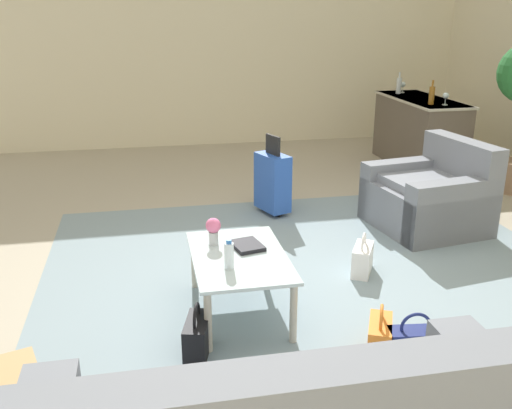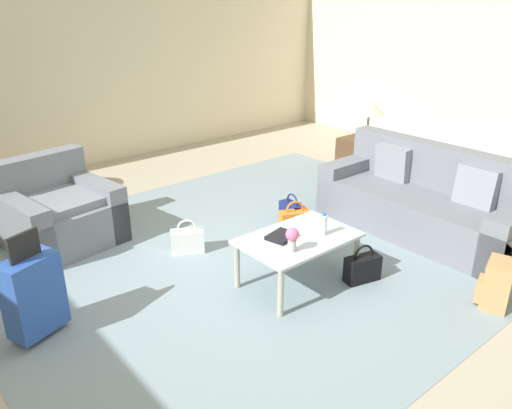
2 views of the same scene
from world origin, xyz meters
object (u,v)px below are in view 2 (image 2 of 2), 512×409
at_px(couch, 425,204).
at_px(handbag_orange, 295,221).
at_px(armchair, 57,215).
at_px(backpack_tan, 496,285).
at_px(water_bottle, 323,224).
at_px(side_table, 365,157).
at_px(coffee_table_book, 282,236).
at_px(table_lamp, 369,107).
at_px(flower_vase, 292,237).
at_px(handbag_white, 187,241).
at_px(suitcase_blue, 33,294).
at_px(handbag_navy, 292,213).
at_px(handbag_black, 362,268).
at_px(coffee_table, 298,243).

relative_size(couch, handbag_orange, 6.10).
bearing_deg(armchair, backpack_tan, -56.32).
relative_size(water_bottle, side_table, 0.34).
height_order(water_bottle, coffee_table_book, water_bottle).
bearing_deg(side_table, table_lamp, 180.00).
distance_m(flower_vase, handbag_white, 1.35).
distance_m(armchair, handbag_white, 1.39).
height_order(couch, suitcase_blue, couch).
bearing_deg(handbag_navy, armchair, 150.16).
relative_size(table_lamp, backpack_tan, 1.39).
distance_m(armchair, table_lamp, 4.22).
bearing_deg(handbag_white, backpack_tan, -59.14).
distance_m(water_bottle, backpack_tan, 1.47).
distance_m(water_bottle, handbag_navy, 1.29).
relative_size(handbag_black, handbag_white, 1.00).
bearing_deg(backpack_tan, suitcase_blue, 146.41).
distance_m(coffee_table, handbag_orange, 1.08).
height_order(couch, armchair, couch).
distance_m(coffee_table_book, table_lamp, 3.29).
distance_m(coffee_table_book, handbag_white, 1.12).
distance_m(couch, flower_vase, 2.03).
distance_m(handbag_orange, handbag_white, 1.19).
distance_m(couch, coffee_table, 1.80).
bearing_deg(suitcase_blue, handbag_orange, 1.46).
xyz_separation_m(suitcase_blue, handbag_navy, (2.84, 0.24, -0.23)).
distance_m(coffee_table_book, suitcase_blue, 1.98).
bearing_deg(handbag_white, coffee_table_book, -72.97).
bearing_deg(armchair, flower_vase, -64.84).
bearing_deg(water_bottle, side_table, 31.61).
xyz_separation_m(coffee_table_book, flower_vase, (-0.10, -0.23, 0.11)).
bearing_deg(coffee_table, coffee_table_book, 146.31).
relative_size(side_table, handbag_orange, 1.69).
height_order(armchair, water_bottle, armchair).
relative_size(coffee_table_book, backpack_tan, 0.61).
relative_size(water_bottle, handbag_black, 0.57).
bearing_deg(handbag_black, couch, 10.69).
bearing_deg(backpack_tan, water_bottle, 123.80).
bearing_deg(handbag_white, handbag_black, -58.21).
distance_m(water_bottle, flower_vase, 0.42).
relative_size(table_lamp, handbag_white, 1.55).
bearing_deg(coffee_table, handbag_white, 111.44).
bearing_deg(water_bottle, coffee_table, 153.43).
relative_size(armchair, coffee_table_book, 4.59).
xyz_separation_m(suitcase_blue, handbag_black, (2.47, -1.05, -0.23)).
distance_m(couch, handbag_white, 2.54).
bearing_deg(side_table, flower_vase, -151.35).
bearing_deg(handbag_orange, coffee_table, -132.80).
xyz_separation_m(coffee_table, handbag_black, (0.47, -0.35, -0.26)).
bearing_deg(side_table, armchair, 170.71).
height_order(couch, handbag_black, couch).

